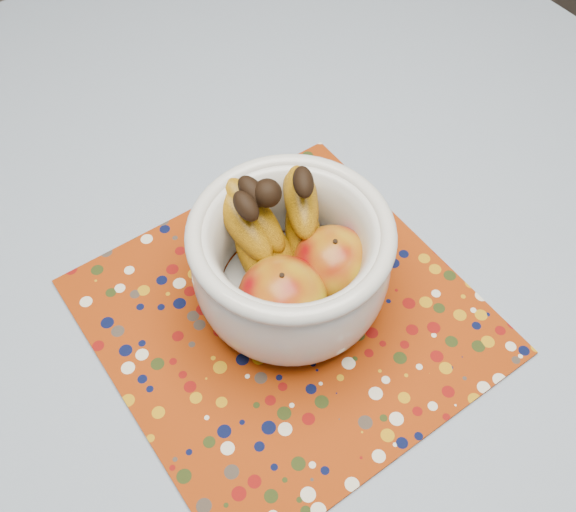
{
  "coord_description": "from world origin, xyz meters",
  "views": [
    {
      "loc": [
        -0.24,
        -0.4,
        1.4
      ],
      "look_at": [
        -0.01,
        -0.06,
        0.84
      ],
      "focal_mm": 42.0,
      "sensor_mm": 36.0,
      "label": 1
    }
  ],
  "objects": [
    {
      "name": "table",
      "position": [
        0.0,
        0.0,
        0.67
      ],
      "size": [
        1.2,
        1.2,
        0.75
      ],
      "color": "olive",
      "rests_on": "ground"
    },
    {
      "name": "tablecloth",
      "position": [
        0.0,
        0.0,
        0.76
      ],
      "size": [
        1.32,
        1.32,
        0.01
      ],
      "primitive_type": "cube",
      "color": "slate",
      "rests_on": "table"
    },
    {
      "name": "placemat",
      "position": [
        -0.03,
        -0.09,
        0.76
      ],
      "size": [
        0.38,
        0.38,
        0.0
      ],
      "primitive_type": "cube",
      "rotation": [
        0.0,
        0.0,
        0.01
      ],
      "color": "maroon",
      "rests_on": "tablecloth"
    },
    {
      "name": "fruit_bowl",
      "position": [
        -0.01,
        -0.06,
        0.84
      ],
      "size": [
        0.21,
        0.22,
        0.16
      ],
      "color": "silver",
      "rests_on": "placemat"
    }
  ]
}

